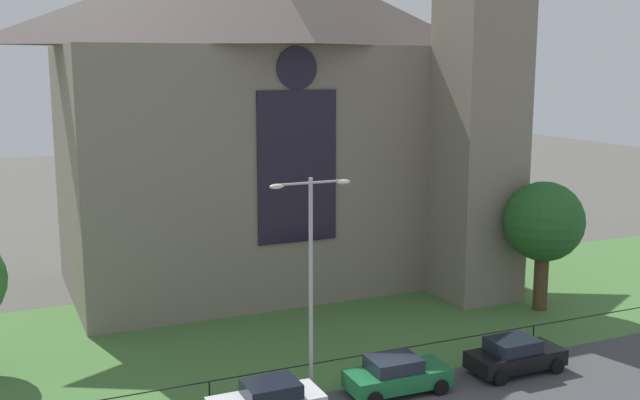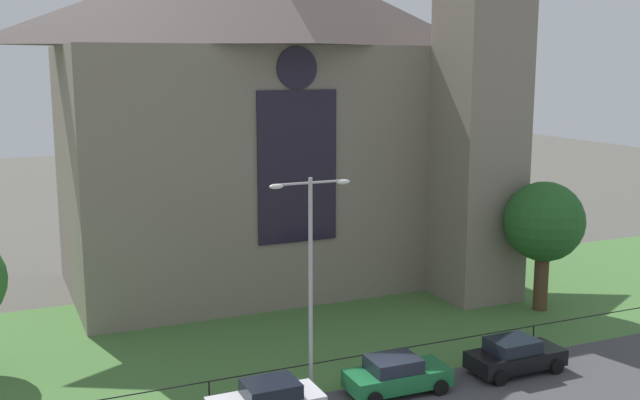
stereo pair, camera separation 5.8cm
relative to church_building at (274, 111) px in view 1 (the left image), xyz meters
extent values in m
plane|color=#56544C|center=(-1.86, -7.82, -10.27)|extent=(160.00, 160.00, 0.00)
cube|color=#477538|center=(-1.86, -9.82, -10.27)|extent=(120.00, 20.00, 0.01)
cube|color=gray|center=(-0.77, 0.63, -3.27)|extent=(22.00, 12.00, 14.00)
cube|color=black|center=(-0.77, -5.42, -2.57)|extent=(4.40, 0.16, 8.00)
cylinder|color=black|center=(-0.77, -5.42, 2.53)|extent=(2.20, 0.15, 2.20)
cube|color=gray|center=(9.23, -7.37, -1.27)|extent=(4.00, 4.00, 18.00)
cylinder|color=black|center=(-0.77, -15.32, -9.17)|extent=(30.93, 0.05, 0.05)
cylinder|color=black|center=(-8.50, -15.32, -9.72)|extent=(0.06, 0.07, 1.10)
cylinder|color=black|center=(-0.77, -15.32, -9.72)|extent=(0.06, 0.07, 1.10)
cylinder|color=black|center=(6.96, -15.32, -9.72)|extent=(0.07, 0.07, 1.10)
cylinder|color=#4C3823|center=(11.05, -10.87, -8.65)|extent=(0.76, 0.76, 3.24)
sphere|color=#235B23|center=(11.05, -10.87, -5.44)|extent=(4.24, 4.24, 4.24)
cylinder|color=#B2B2B7|center=(-4.31, -15.42, -5.91)|extent=(0.16, 0.16, 8.73)
cylinder|color=#B2B2B7|center=(-5.01, -15.42, -1.74)|extent=(1.40, 0.10, 0.10)
cylinder|color=#B2B2B7|center=(-3.61, -15.42, -1.74)|extent=(1.40, 0.10, 0.10)
ellipsoid|color=white|center=(-5.71, -15.42, -1.79)|extent=(0.57, 0.26, 0.20)
ellipsoid|color=white|center=(-2.91, -15.42, -1.79)|extent=(0.57, 0.26, 0.20)
cube|color=black|center=(-6.68, -17.18, -9.04)|extent=(2.00, 1.60, 0.55)
cylinder|color=black|center=(-5.41, -16.28, -9.95)|extent=(0.64, 0.22, 0.64)
cube|color=#196033|center=(-1.17, -16.95, -9.66)|extent=(4.24, 1.89, 0.70)
cube|color=black|center=(-1.37, -16.94, -9.04)|extent=(2.03, 1.64, 0.55)
cylinder|color=black|center=(0.31, -16.08, -9.95)|extent=(0.64, 0.23, 0.64)
cylinder|color=black|center=(0.28, -17.88, -9.95)|extent=(0.64, 0.23, 0.64)
cylinder|color=black|center=(-2.62, -16.01, -9.95)|extent=(0.64, 0.23, 0.64)
cylinder|color=black|center=(-2.66, -17.81, -9.95)|extent=(0.64, 0.23, 0.64)
cube|color=black|center=(4.48, -17.20, -9.66)|extent=(4.22, 1.84, 0.70)
cube|color=black|center=(4.28, -17.20, -9.04)|extent=(2.01, 1.62, 0.55)
cylinder|color=black|center=(5.94, -16.28, -9.95)|extent=(0.64, 0.23, 0.64)
cylinder|color=black|center=(5.96, -18.08, -9.95)|extent=(0.64, 0.23, 0.64)
cylinder|color=black|center=(3.00, -16.31, -9.95)|extent=(0.64, 0.23, 0.64)
cylinder|color=black|center=(3.02, -18.11, -9.95)|extent=(0.64, 0.23, 0.64)
camera|label=1|loc=(-15.83, -42.20, 2.83)|focal=43.05mm
camera|label=2|loc=(-15.77, -42.23, 2.83)|focal=43.05mm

